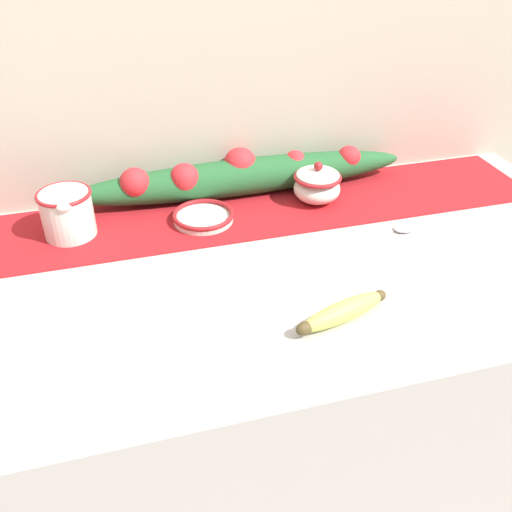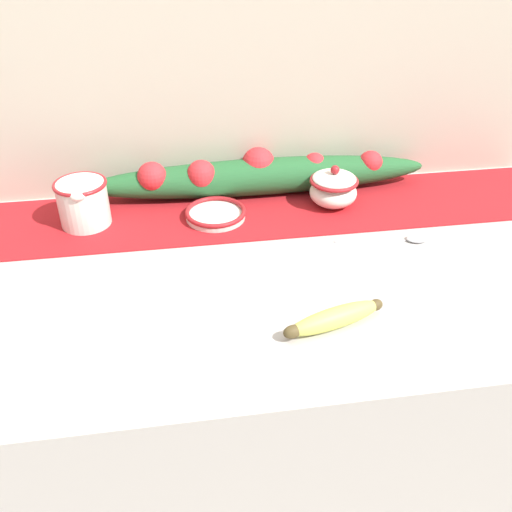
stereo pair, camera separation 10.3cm
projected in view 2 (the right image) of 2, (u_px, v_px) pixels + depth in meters
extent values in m
cube|color=#B7B2AD|center=(278.00, 423.00, 1.35)|extent=(1.43, 0.70, 0.91)
cube|color=#B7AD99|center=(254.00, 58.00, 1.23)|extent=(2.23, 0.04, 2.40)
cube|color=#A8191E|center=(265.00, 210.00, 1.27)|extent=(1.32, 0.25, 0.00)
cylinder|color=white|center=(83.00, 203.00, 1.19)|extent=(0.10, 0.10, 0.10)
torus|color=#A31E23|center=(80.00, 184.00, 1.17)|extent=(0.11, 0.11, 0.01)
torus|color=white|center=(86.00, 187.00, 1.24)|extent=(0.05, 0.01, 0.05)
ellipsoid|color=white|center=(77.00, 196.00, 1.13)|extent=(0.03, 0.02, 0.02)
ellipsoid|color=white|center=(333.00, 192.00, 1.27)|extent=(0.11, 0.11, 0.06)
torus|color=#A31E23|center=(334.00, 181.00, 1.26)|extent=(0.11, 0.11, 0.01)
ellipsoid|color=white|center=(334.00, 179.00, 1.25)|extent=(0.10, 0.10, 0.02)
sphere|color=#A31E23|center=(335.00, 170.00, 1.24)|extent=(0.02, 0.02, 0.02)
cylinder|color=white|center=(216.00, 216.00, 1.24)|extent=(0.13, 0.13, 0.01)
torus|color=#A31E23|center=(215.00, 212.00, 1.23)|extent=(0.13, 0.13, 0.01)
ellipsoid|color=#CCD156|center=(335.00, 318.00, 0.94)|extent=(0.18, 0.08, 0.04)
ellipsoid|color=brown|center=(293.00, 332.00, 0.91)|extent=(0.04, 0.03, 0.02)
ellipsoid|color=brown|center=(376.00, 305.00, 0.96)|extent=(0.03, 0.03, 0.02)
cube|color=#B7B7BC|center=(370.00, 241.00, 1.16)|extent=(0.15, 0.02, 0.00)
ellipsoid|color=#B7B7BC|center=(416.00, 239.00, 1.16)|extent=(0.05, 0.03, 0.01)
ellipsoid|color=#235B2D|center=(259.00, 177.00, 1.31)|extent=(0.79, 0.09, 0.08)
sphere|color=red|center=(152.00, 177.00, 1.26)|extent=(0.07, 0.07, 0.07)
sphere|color=red|center=(201.00, 174.00, 1.27)|extent=(0.07, 0.07, 0.07)
sphere|color=red|center=(258.00, 164.00, 1.31)|extent=(0.08, 0.08, 0.08)
sphere|color=red|center=(315.00, 164.00, 1.32)|extent=(0.05, 0.05, 0.05)
sphere|color=red|center=(371.00, 163.00, 1.33)|extent=(0.06, 0.06, 0.06)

